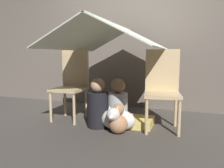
{
  "coord_description": "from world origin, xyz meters",
  "views": [
    {
      "loc": [
        0.92,
        -2.35,
        0.87
      ],
      "look_at": [
        0.0,
        0.19,
        0.52
      ],
      "focal_mm": 35.0,
      "sensor_mm": 36.0,
      "label": 1
    }
  ],
  "objects_px": {
    "person_front": "(98,106)",
    "person_second": "(118,106)",
    "chair_left": "(72,82)",
    "chair_right": "(162,87)",
    "dog": "(117,119)"
  },
  "relations": [
    {
      "from": "person_second",
      "to": "dog",
      "type": "height_order",
      "value": "person_second"
    },
    {
      "from": "person_front",
      "to": "chair_left",
      "type": "bearing_deg",
      "value": 156.0
    },
    {
      "from": "chair_right",
      "to": "dog",
      "type": "height_order",
      "value": "chair_right"
    },
    {
      "from": "chair_left",
      "to": "person_second",
      "type": "bearing_deg",
      "value": -11.55
    },
    {
      "from": "chair_left",
      "to": "person_second",
      "type": "height_order",
      "value": "chair_left"
    },
    {
      "from": "chair_left",
      "to": "dog",
      "type": "xyz_separation_m",
      "value": [
        0.76,
        -0.28,
        -0.37
      ]
    },
    {
      "from": "chair_left",
      "to": "person_second",
      "type": "xyz_separation_m",
      "value": [
        0.72,
        -0.15,
        -0.24
      ]
    },
    {
      "from": "person_second",
      "to": "dog",
      "type": "xyz_separation_m",
      "value": [
        0.04,
        -0.13,
        -0.12
      ]
    },
    {
      "from": "chair_left",
      "to": "dog",
      "type": "bearing_deg",
      "value": -20.26
    },
    {
      "from": "chair_left",
      "to": "person_front",
      "type": "xyz_separation_m",
      "value": [
        0.48,
        -0.22,
        -0.25
      ]
    },
    {
      "from": "chair_right",
      "to": "person_second",
      "type": "xyz_separation_m",
      "value": [
        -0.51,
        -0.15,
        -0.24
      ]
    },
    {
      "from": "chair_left",
      "to": "chair_right",
      "type": "xyz_separation_m",
      "value": [
        1.23,
        -0.0,
        0.0
      ]
    },
    {
      "from": "person_front",
      "to": "person_second",
      "type": "distance_m",
      "value": 0.25
    },
    {
      "from": "dog",
      "to": "person_front",
      "type": "bearing_deg",
      "value": 166.74
    },
    {
      "from": "person_front",
      "to": "dog",
      "type": "xyz_separation_m",
      "value": [
        0.27,
        -0.06,
        -0.12
      ]
    }
  ]
}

